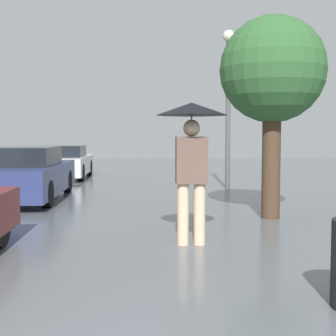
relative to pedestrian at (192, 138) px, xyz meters
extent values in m
cylinder|color=beige|center=(-0.12, 0.00, -1.06)|extent=(0.16, 0.16, 0.86)
cylinder|color=beige|center=(0.12, 0.00, -1.06)|extent=(0.16, 0.16, 0.86)
cube|color=brown|center=(0.00, 0.00, -0.30)|extent=(0.43, 0.25, 0.65)
sphere|color=beige|center=(0.00, 0.00, 0.14)|extent=(0.23, 0.23, 0.23)
cylinder|color=#515456|center=(0.00, 0.00, -0.03)|extent=(0.02, 0.02, 0.68)
cone|color=black|center=(0.00, 0.00, 0.40)|extent=(0.99, 0.99, 0.17)
cube|color=navy|center=(-3.41, 4.86, -0.99)|extent=(1.61, 4.31, 0.67)
cube|color=black|center=(-3.41, 4.64, -0.45)|extent=(1.37, 1.94, 0.43)
cylinder|color=black|center=(-4.13, 6.19, -1.20)|extent=(0.18, 0.58, 0.58)
cylinder|color=black|center=(-2.69, 6.19, -1.20)|extent=(0.18, 0.58, 0.58)
cylinder|color=black|center=(-2.69, 3.52, -1.20)|extent=(0.18, 0.58, 0.58)
cube|color=silver|center=(-3.45, 10.39, -1.02)|extent=(1.65, 3.84, 0.61)
cube|color=black|center=(-3.45, 10.19, -0.52)|extent=(1.40, 1.73, 0.40)
cylinder|color=black|center=(-4.19, 11.57, -1.20)|extent=(0.18, 0.58, 0.58)
cylinder|color=black|center=(-2.71, 11.57, -1.20)|extent=(0.18, 0.58, 0.58)
cylinder|color=black|center=(-4.19, 9.20, -1.20)|extent=(0.18, 0.58, 0.58)
cylinder|color=black|center=(-2.71, 9.20, -1.20)|extent=(0.18, 0.58, 0.58)
cylinder|color=#473323|center=(1.68, 1.99, -0.40)|extent=(0.34, 0.34, 2.19)
sphere|color=#2D5B2D|center=(1.68, 1.99, 1.23)|extent=(1.92, 1.92, 1.92)
cylinder|color=#515456|center=(1.73, 6.64, 0.60)|extent=(0.14, 0.14, 4.18)
sphere|color=beige|center=(1.73, 6.64, 2.79)|extent=(0.33, 0.33, 0.33)
camera|label=1|loc=(-0.68, -6.42, 0.04)|focal=50.00mm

